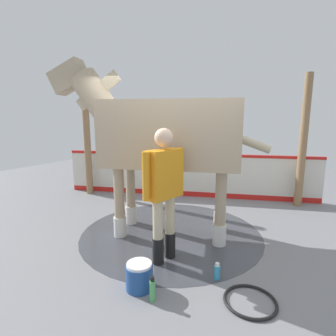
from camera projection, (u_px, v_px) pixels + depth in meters
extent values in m
cube|color=gray|center=(183.00, 235.00, 4.32)|extent=(16.00, 16.00, 0.02)
cylinder|color=#42444C|center=(171.00, 233.00, 4.40)|extent=(2.92, 2.92, 0.00)
cube|color=silver|center=(188.00, 176.00, 6.39)|extent=(2.05, 5.64, 0.98)
cube|color=red|center=(188.00, 155.00, 6.29)|extent=(2.08, 5.65, 0.06)
cube|color=red|center=(187.00, 193.00, 6.47)|extent=(2.06, 5.65, 0.12)
cylinder|color=olive|center=(87.00, 138.00, 6.45)|extent=(0.16, 0.16, 2.75)
cylinder|color=olive|center=(303.00, 142.00, 5.53)|extent=(0.16, 0.16, 2.75)
cube|color=tan|center=(171.00, 134.00, 4.10)|extent=(1.61, 2.26, 0.98)
cylinder|color=tan|center=(119.00, 202.00, 4.18)|extent=(0.16, 0.16, 1.14)
cylinder|color=silver|center=(120.00, 226.00, 4.26)|extent=(0.20, 0.20, 0.32)
cylinder|color=tan|center=(131.00, 193.00, 4.70)|extent=(0.16, 0.16, 1.14)
cylinder|color=silver|center=(131.00, 215.00, 4.78)|extent=(0.20, 0.20, 0.32)
cylinder|color=tan|center=(220.00, 208.00, 3.89)|extent=(0.16, 0.16, 1.14)
cylinder|color=silver|center=(219.00, 235.00, 3.96)|extent=(0.20, 0.20, 0.32)
cylinder|color=tan|center=(220.00, 198.00, 4.41)|extent=(0.16, 0.16, 1.14)
cylinder|color=silver|center=(220.00, 221.00, 4.48)|extent=(0.20, 0.20, 0.32)
cylinder|color=tan|center=(98.00, 100.00, 4.23)|extent=(0.71, 0.97, 0.98)
cube|color=#C6B793|center=(98.00, 91.00, 4.20)|extent=(0.31, 0.73, 0.60)
cube|color=tan|center=(70.00, 77.00, 4.25)|extent=(0.48, 0.71, 0.56)
cylinder|color=#C6B793|center=(247.00, 141.00, 3.90)|extent=(0.35, 0.70, 0.35)
cylinder|color=black|center=(170.00, 245.00, 3.62)|extent=(0.15, 0.15, 0.35)
cylinder|color=#C6B793|center=(170.00, 214.00, 3.54)|extent=(0.13, 0.13, 0.52)
cylinder|color=black|center=(158.00, 251.00, 3.45)|extent=(0.15, 0.15, 0.35)
cylinder|color=#C6B793|center=(158.00, 219.00, 3.37)|extent=(0.13, 0.13, 0.52)
cube|color=orange|center=(164.00, 174.00, 3.35)|extent=(0.54, 0.32, 0.61)
cylinder|color=orange|center=(180.00, 169.00, 3.56)|extent=(0.09, 0.09, 0.58)
cylinder|color=orange|center=(146.00, 177.00, 3.13)|extent=(0.09, 0.09, 0.58)
sphere|color=beige|center=(164.00, 138.00, 3.26)|extent=(0.23, 0.23, 0.23)
cylinder|color=#1E478C|center=(139.00, 277.00, 2.95)|extent=(0.30, 0.30, 0.27)
cylinder|color=white|center=(139.00, 264.00, 2.92)|extent=(0.28, 0.28, 0.03)
cylinder|color=#3399CC|center=(217.00, 272.00, 3.12)|extent=(0.07, 0.07, 0.17)
cylinder|color=white|center=(217.00, 265.00, 3.10)|extent=(0.05, 0.05, 0.04)
cylinder|color=#4CA559|center=(152.00, 291.00, 2.75)|extent=(0.06, 0.06, 0.23)
cylinder|color=black|center=(152.00, 279.00, 2.72)|extent=(0.04, 0.04, 0.05)
torus|color=black|center=(250.00, 301.00, 2.74)|extent=(0.55, 0.55, 0.03)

